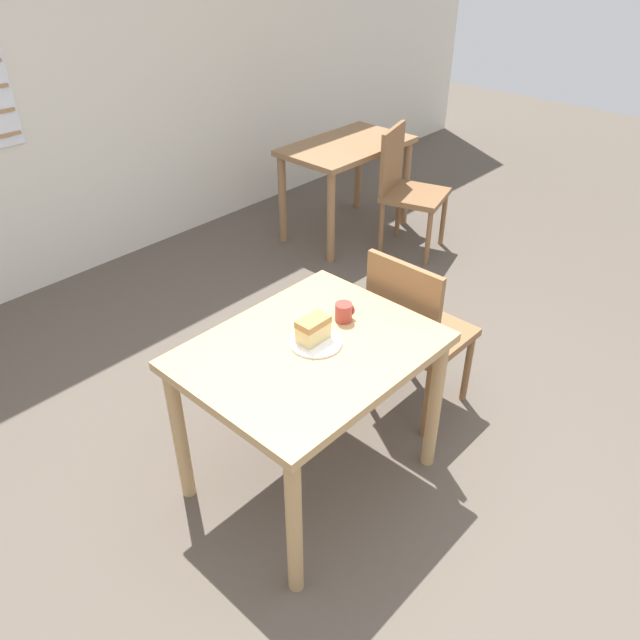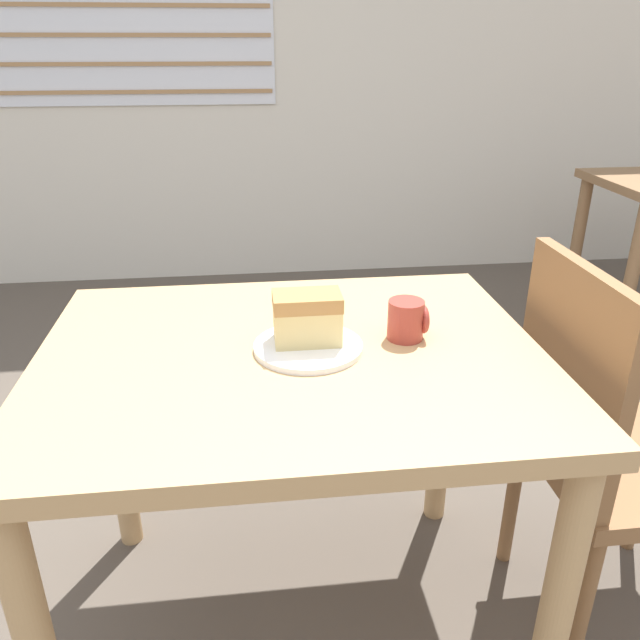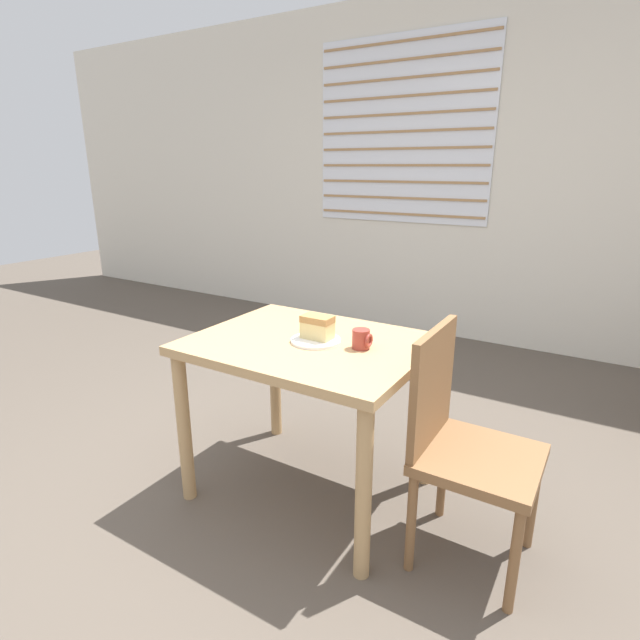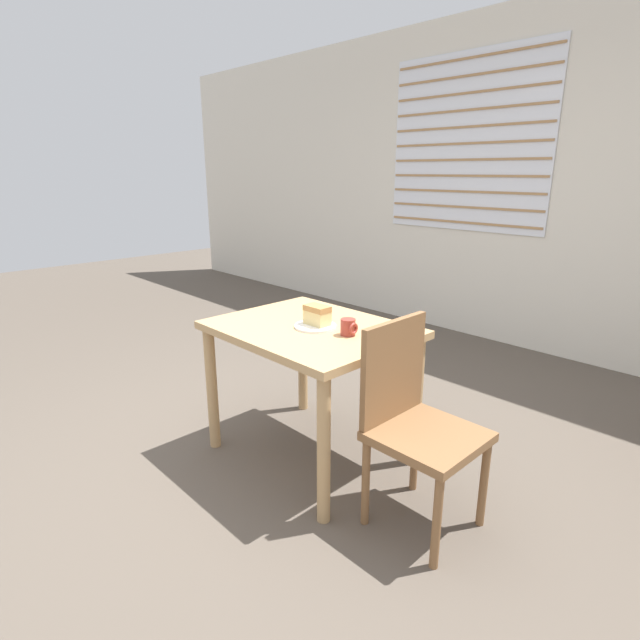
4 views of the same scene
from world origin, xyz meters
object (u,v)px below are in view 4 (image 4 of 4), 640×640
Objects in this scene: chair_near_window at (414,418)px; plate at (315,326)px; dining_table_near at (311,346)px; cake_slice at (317,315)px; coffee_mug at (348,327)px.

chair_near_window is 4.24× the size of plate.
plate is (-0.66, 0.04, 0.26)m from chair_near_window.
cake_slice reaches higher than dining_table_near.
chair_near_window is 11.13× the size of coffee_mug.
cake_slice is 0.21m from coffee_mug.
chair_near_window is (0.69, -0.04, -0.14)m from dining_table_near.
coffee_mug reaches higher than plate.
plate reaches higher than dining_table_near.
chair_near_window reaches higher than coffee_mug.
coffee_mug is at bearing 7.85° from plate.
coffee_mug is at bearing 4.03° from cake_slice.
plate is 0.21m from coffee_mug.
dining_table_near is at bearing -173.14° from coffee_mug.
dining_table_near is at bearing -157.21° from cake_slice.
cake_slice is (0.03, 0.01, 0.18)m from dining_table_near.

